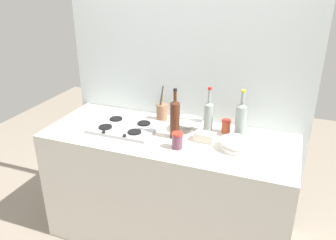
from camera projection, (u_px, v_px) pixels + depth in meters
The scene contains 13 objects.
ground_plane at pixel (168, 234), 2.80m from camera, with size 6.00×6.00×0.00m, color gray.
counter_block at pixel (168, 188), 2.62m from camera, with size 1.80×0.70×0.90m, color silver.
backsplash_panel at pixel (185, 84), 2.66m from camera, with size 1.90×0.06×2.34m, color silver.
stovetop_hob at pixel (125, 127), 2.54m from camera, with size 0.47×0.36×0.04m.
plate_stack at pixel (237, 144), 2.25m from camera, with size 0.22×0.22×0.06m.
wine_bottle_leftmost at pixel (175, 118), 2.36m from camera, with size 0.07×0.07×0.36m.
wine_bottle_mid_left at pixel (241, 119), 2.37m from camera, with size 0.08×0.08×0.35m.
wine_bottle_mid_right at pixel (208, 116), 2.45m from camera, with size 0.07×0.07×0.34m.
mixing_bowl at pixel (188, 125), 2.51m from camera, with size 0.21×0.21×0.08m.
butter_dish at pixel (205, 137), 2.35m from camera, with size 0.14×0.09×0.06m, color silver.
utensil_crock at pixel (162, 112), 2.67m from camera, with size 0.09×0.09×0.29m.
condiment_jar_front at pixel (226, 126), 2.47m from camera, with size 0.07×0.07×0.10m.
condiment_jar_rear at pixel (177, 141), 2.24m from camera, with size 0.07×0.07×0.11m.
Camera 1 is at (0.78, -2.05, 1.98)m, focal length 36.61 mm.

